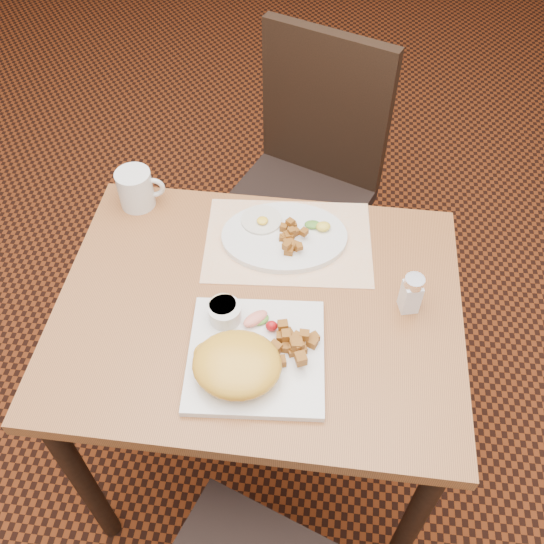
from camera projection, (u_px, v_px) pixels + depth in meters
The scene contains 15 objects.
ground at pixel (262, 447), 1.92m from camera, with size 8.00×8.00×0.00m, color black.
table at pixel (259, 332), 1.43m from camera, with size 0.90×0.70×0.75m.
chair_far at pixel (306, 174), 1.95m from camera, with size 0.55×0.55×0.97m.
placemat at pixel (288, 241), 1.47m from camera, with size 0.40×0.28×0.00m, color white.
plate_square at pixel (256, 356), 1.25m from camera, with size 0.28×0.28×0.02m, color silver.
plate_oval at pixel (284, 237), 1.47m from camera, with size 0.30×0.23×0.02m, color silver, non-canonical shape.
hollandaise_mound at pixel (236, 365), 1.19m from camera, with size 0.19×0.16×0.07m.
ramekin at pixel (225, 312), 1.29m from camera, with size 0.07×0.07×0.04m.
garnish_sq at pixel (260, 320), 1.29m from camera, with size 0.08×0.06×0.03m.
fried_egg at pixel (261, 220), 1.48m from camera, with size 0.10×0.10×0.02m.
garnish_ov at pixel (319, 226), 1.47m from camera, with size 0.07×0.04×0.02m.
salt_shaker at pixel (411, 293), 1.30m from camera, with size 0.05×0.05×0.10m.
coffee_mug at pixel (136, 189), 1.52m from camera, with size 0.12×0.09×0.10m.
home_fries_sq at pixel (293, 345), 1.24m from camera, with size 0.11×0.10×0.04m.
home_fries_ov at pixel (290, 237), 1.44m from camera, with size 0.07×0.11×0.03m.
Camera 1 is at (0.13, -0.80, 1.83)m, focal length 40.00 mm.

